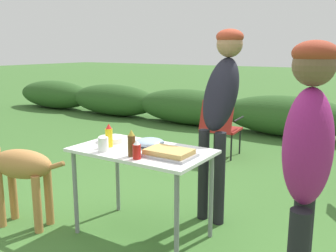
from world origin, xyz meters
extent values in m
plane|color=#3D6B2D|center=(0.00, 0.00, 0.00)|extent=(60.00, 60.00, 0.00)
ellipsoid|color=#2D5623|center=(-6.00, 4.33, 0.36)|extent=(2.40, 0.90, 0.72)
ellipsoid|color=#2D5623|center=(-4.00, 4.33, 0.36)|extent=(2.40, 0.90, 0.72)
ellipsoid|color=#2D5623|center=(-2.00, 4.33, 0.36)|extent=(2.40, 0.90, 0.72)
ellipsoid|color=#2D5623|center=(0.00, 4.33, 0.36)|extent=(2.40, 0.90, 0.72)
cube|color=white|center=(0.00, 0.00, 0.73)|extent=(1.10, 0.64, 0.02)
cylinder|color=gray|center=(-0.49, -0.27, 0.36)|extent=(0.04, 0.04, 0.71)
cylinder|color=gray|center=(0.49, -0.27, 0.36)|extent=(0.04, 0.04, 0.71)
cylinder|color=gray|center=(-0.49, 0.27, 0.36)|extent=(0.04, 0.04, 0.71)
cylinder|color=gray|center=(0.49, 0.27, 0.36)|extent=(0.04, 0.04, 0.71)
cube|color=#9E9EA3|center=(0.29, -0.06, 0.75)|extent=(0.38, 0.26, 0.02)
cube|color=tan|center=(0.29, -0.06, 0.78)|extent=(0.33, 0.23, 0.04)
cylinder|color=white|center=(-0.37, 0.07, 0.76)|extent=(0.23, 0.23, 0.04)
ellipsoid|color=#99B2CC|center=(0.00, 0.11, 0.77)|extent=(0.24, 0.24, 0.07)
cylinder|color=white|center=(-0.22, -0.21, 0.80)|extent=(0.08, 0.08, 0.11)
cylinder|color=yellow|center=(-0.27, -0.08, 0.82)|extent=(0.06, 0.06, 0.15)
cone|color=red|center=(-0.27, -0.08, 0.91)|extent=(0.05, 0.05, 0.04)
cylinder|color=red|center=(0.13, -0.24, 0.79)|extent=(0.06, 0.06, 0.11)
cone|color=white|center=(0.13, -0.24, 0.86)|extent=(0.05, 0.05, 0.03)
cylinder|color=brown|center=(0.05, -0.20, 0.82)|extent=(0.06, 0.06, 0.16)
cone|color=gold|center=(0.05, -0.20, 0.92)|extent=(0.05, 0.05, 0.04)
cylinder|color=black|center=(0.28, 0.55, 0.41)|extent=(0.10, 0.10, 0.83)
cylinder|color=black|center=(0.44, 0.53, 0.41)|extent=(0.10, 0.10, 0.83)
ellipsoid|color=black|center=(0.37, 0.67, 1.14)|extent=(0.35, 0.48, 0.70)
sphere|color=#936B4C|center=(0.39, 0.79, 1.57)|extent=(0.23, 0.23, 0.23)
ellipsoid|color=#993823|center=(0.39, 0.79, 1.63)|extent=(0.24, 0.24, 0.14)
ellipsoid|color=#931E70|center=(1.35, -0.43, 1.05)|extent=(0.29, 0.37, 0.60)
sphere|color=brown|center=(1.35, -0.43, 1.45)|extent=(0.21, 0.21, 0.21)
ellipsoid|color=#993823|center=(1.35, -0.43, 1.51)|extent=(0.22, 0.22, 0.12)
cylinder|color=#B27A42|center=(-0.77, -0.44, 0.25)|extent=(0.07, 0.07, 0.50)
cylinder|color=#B27A42|center=(-0.82, -0.28, 0.25)|extent=(0.07, 0.07, 0.50)
cylinder|color=#B27A42|center=(-1.13, -0.54, 0.25)|extent=(0.07, 0.07, 0.50)
cylinder|color=#B27A42|center=(-1.18, -0.38, 0.25)|extent=(0.07, 0.07, 0.50)
ellipsoid|color=#B27A42|center=(-0.97, -0.41, 0.56)|extent=(0.62, 0.40, 0.25)
cylinder|color=#B27A42|center=(-0.66, -0.32, 0.57)|extent=(0.19, 0.09, 0.10)
cube|color=maroon|center=(-0.43, 2.55, 0.39)|extent=(0.49, 0.49, 0.03)
cube|color=maroon|center=(-0.41, 2.27, 0.61)|extent=(0.47, 0.20, 0.44)
cylinder|color=black|center=(-0.61, 2.34, 0.19)|extent=(0.02, 0.02, 0.38)
cylinder|color=black|center=(-0.22, 2.37, 0.19)|extent=(0.02, 0.02, 0.38)
cylinder|color=black|center=(-0.65, 2.73, 0.19)|extent=(0.02, 0.02, 0.38)
cylinder|color=black|center=(-0.25, 2.77, 0.19)|extent=(0.02, 0.02, 0.38)
cylinder|color=black|center=(-0.66, 2.53, 0.56)|extent=(0.06, 0.41, 0.02)
cylinder|color=black|center=(-0.20, 2.57, 0.56)|extent=(0.06, 0.41, 0.02)
camera|label=1|loc=(1.72, -2.33, 1.53)|focal=40.00mm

